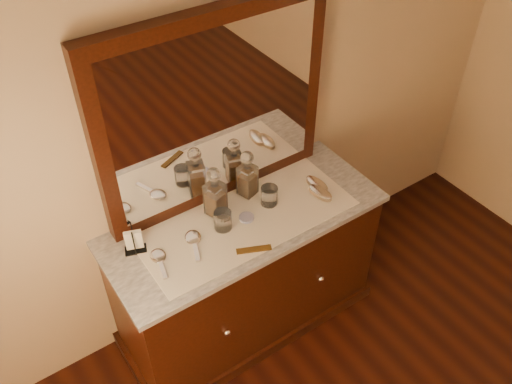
% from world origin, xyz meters
% --- Properties ---
extents(dresser_cabinet, '(1.40, 0.55, 0.82)m').
position_xyz_m(dresser_cabinet, '(0.00, 1.96, 0.41)').
color(dresser_cabinet, black).
rests_on(dresser_cabinet, floor).
extents(dresser_plinth, '(1.46, 0.59, 0.08)m').
position_xyz_m(dresser_plinth, '(0.00, 1.96, 0.04)').
color(dresser_plinth, black).
rests_on(dresser_plinth, floor).
extents(knob_left, '(0.04, 0.04, 0.04)m').
position_xyz_m(knob_left, '(-0.30, 1.67, 0.45)').
color(knob_left, silver).
rests_on(knob_left, dresser_cabinet).
extents(knob_right, '(0.04, 0.04, 0.04)m').
position_xyz_m(knob_right, '(0.30, 1.67, 0.45)').
color(knob_right, silver).
rests_on(knob_right, dresser_cabinet).
extents(marble_top, '(1.44, 0.59, 0.03)m').
position_xyz_m(marble_top, '(0.00, 1.96, 0.83)').
color(marble_top, white).
rests_on(marble_top, dresser_cabinet).
extents(mirror_frame, '(1.20, 0.08, 1.00)m').
position_xyz_m(mirror_frame, '(0.00, 2.20, 1.35)').
color(mirror_frame, black).
rests_on(mirror_frame, marble_top).
extents(mirror_glass, '(1.06, 0.01, 0.86)m').
position_xyz_m(mirror_glass, '(0.00, 2.17, 1.35)').
color(mirror_glass, white).
rests_on(mirror_glass, marble_top).
extents(lace_runner, '(1.10, 0.45, 0.00)m').
position_xyz_m(lace_runner, '(0.00, 1.94, 0.85)').
color(lace_runner, white).
rests_on(lace_runner, marble_top).
extents(pin_dish, '(0.09, 0.09, 0.01)m').
position_xyz_m(pin_dish, '(0.00, 1.94, 0.86)').
color(pin_dish, white).
rests_on(pin_dish, lace_runner).
extents(comb, '(0.17, 0.10, 0.01)m').
position_xyz_m(comb, '(-0.08, 1.75, 0.86)').
color(comb, brown).
rests_on(comb, lace_runner).
extents(napkin_rack, '(0.12, 0.09, 0.15)m').
position_xyz_m(napkin_rack, '(-0.54, 2.06, 0.91)').
color(napkin_rack, black).
rests_on(napkin_rack, marble_top).
extents(decanter_left, '(0.11, 0.11, 0.29)m').
position_xyz_m(decanter_left, '(-0.10, 2.07, 0.96)').
color(decanter_left, '#9B5816').
rests_on(decanter_left, lace_runner).
extents(decanter_right, '(0.10, 0.10, 0.27)m').
position_xyz_m(decanter_right, '(0.11, 2.10, 0.96)').
color(decanter_right, '#9B5816').
rests_on(decanter_right, lace_runner).
extents(brush_near, '(0.09, 0.16, 0.04)m').
position_xyz_m(brush_near, '(0.41, 1.87, 0.87)').
color(brush_near, '#987B5D').
rests_on(brush_near, lace_runner).
extents(brush_far, '(0.08, 0.15, 0.04)m').
position_xyz_m(brush_far, '(0.44, 1.93, 0.87)').
color(brush_far, '#987B5D').
rests_on(brush_far, lace_runner).
extents(hand_mirror_outer, '(0.09, 0.20, 0.02)m').
position_xyz_m(hand_mirror_outer, '(-0.48, 1.95, 0.86)').
color(hand_mirror_outer, silver).
rests_on(hand_mirror_outer, lace_runner).
extents(hand_mirror_inner, '(0.12, 0.21, 0.02)m').
position_xyz_m(hand_mirror_inner, '(-0.29, 1.96, 0.86)').
color(hand_mirror_inner, silver).
rests_on(hand_mirror_inner, lace_runner).
extents(tumblers, '(0.38, 0.11, 0.10)m').
position_xyz_m(tumblers, '(0.02, 1.97, 0.90)').
color(tumblers, white).
rests_on(tumblers, lace_runner).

